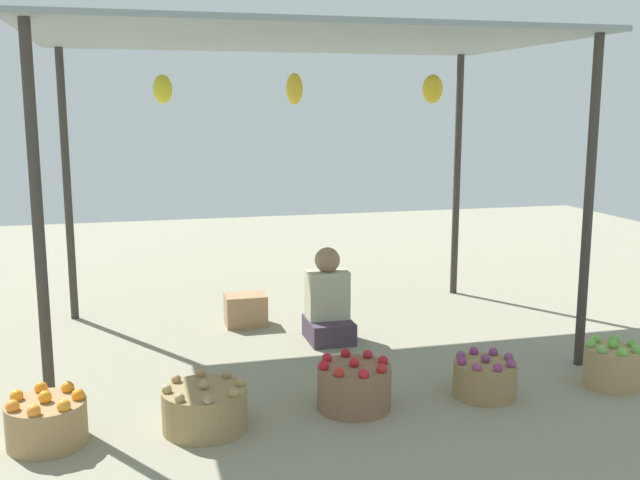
% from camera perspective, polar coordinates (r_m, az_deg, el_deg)
% --- Properties ---
extents(ground_plane, '(14.00, 14.00, 0.00)m').
position_cam_1_polar(ground_plane, '(6.23, -1.40, -7.66)').
color(ground_plane, gray).
extents(market_stall_structure, '(4.07, 2.54, 2.47)m').
position_cam_1_polar(market_stall_structure, '(5.95, -1.50, 14.06)').
color(market_stall_structure, '#38332D').
rests_on(market_stall_structure, ground).
extents(vendor_person, '(0.36, 0.44, 0.78)m').
position_cam_1_polar(vendor_person, '(6.14, 0.62, -5.04)').
color(vendor_person, '#433544').
rests_on(vendor_person, ground).
extents(basket_oranges, '(0.45, 0.45, 0.32)m').
position_cam_1_polar(basket_oranges, '(4.63, -20.39, -13.02)').
color(basket_oranges, '#9D7C51').
rests_on(basket_oranges, ground).
extents(basket_potatoes, '(0.51, 0.51, 0.31)m').
position_cam_1_polar(basket_potatoes, '(4.60, -8.90, -12.74)').
color(basket_potatoes, '#947C4F').
rests_on(basket_potatoes, ground).
extents(basket_red_apples, '(0.48, 0.48, 0.34)m').
position_cam_1_polar(basket_red_apples, '(4.83, 2.61, -11.23)').
color(basket_red_apples, brown).
rests_on(basket_red_apples, ground).
extents(basket_purple_onions, '(0.42, 0.42, 0.29)m').
position_cam_1_polar(basket_purple_onions, '(5.15, 12.62, -10.37)').
color(basket_purple_onions, '#94764C').
rests_on(basket_purple_onions, ground).
extents(basket_green_apples, '(0.38, 0.38, 0.34)m').
position_cam_1_polar(basket_green_apples, '(5.57, 21.65, -9.03)').
color(basket_green_apples, tan).
rests_on(basket_green_apples, ground).
extents(wooden_crate_near_vendor, '(0.36, 0.26, 0.28)m').
position_cam_1_polar(wooden_crate_near_vendor, '(6.61, -5.77, -5.40)').
color(wooden_crate_near_vendor, '#A57D57').
rests_on(wooden_crate_near_vendor, ground).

